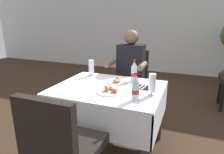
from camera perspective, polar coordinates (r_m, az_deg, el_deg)
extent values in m
plane|color=#382619|center=(2.32, -4.68, -20.99)|extent=(11.00, 11.00, 0.00)
cube|color=silver|center=(5.49, 13.29, 16.25)|extent=(11.00, 0.12, 2.85)
cube|color=white|center=(2.08, -1.01, -3.11)|extent=(1.10, 0.87, 0.02)
cube|color=white|center=(1.80, -6.34, -12.50)|extent=(1.10, 0.02, 0.32)
cube|color=white|center=(2.52, 2.75, -3.70)|extent=(1.10, 0.02, 0.32)
cube|color=white|center=(2.39, -13.18, -5.26)|extent=(0.02, 0.87, 0.32)
cube|color=white|center=(2.02, 13.63, -9.48)|extent=(0.02, 0.87, 0.32)
cube|color=#472D1E|center=(2.17, -17.41, -13.48)|extent=(0.07, 0.07, 0.70)
cube|color=#472D1E|center=(1.80, 9.60, -19.76)|extent=(0.07, 0.07, 0.70)
cube|color=#472D1E|center=(2.73, -7.54, -6.47)|extent=(0.07, 0.07, 0.70)
cube|color=#472D1E|center=(2.44, 13.42, -9.66)|extent=(0.07, 0.07, 0.70)
cube|color=black|center=(2.81, 4.77, -2.64)|extent=(0.44, 0.44, 0.08)
cube|color=black|center=(2.97, 6.29, 3.59)|extent=(0.42, 0.06, 0.44)
cube|color=black|center=(2.81, 0.27, -8.41)|extent=(0.04, 0.04, 0.45)
cube|color=black|center=(2.72, 7.05, -9.45)|extent=(0.04, 0.04, 0.45)
cube|color=black|center=(3.10, 2.55, -5.94)|extent=(0.04, 0.04, 0.45)
cube|color=black|center=(3.02, 8.70, -6.78)|extent=(0.04, 0.04, 0.45)
cube|color=black|center=(1.60, -11.69, -18.91)|extent=(0.44, 0.44, 0.08)
cube|color=black|center=(1.30, -18.57, -15.02)|extent=(0.42, 0.06, 0.44)
cylinder|color=#282D42|center=(2.75, 2.01, -8.99)|extent=(0.10, 0.10, 0.45)
cylinder|color=#282D42|center=(2.71, 5.25, -9.49)|extent=(0.10, 0.10, 0.45)
cube|color=#282D42|center=(2.76, 4.76, -2.53)|extent=(0.34, 0.36, 0.12)
cube|color=black|center=(2.75, 5.40, 4.09)|extent=(0.36, 0.20, 0.50)
sphere|color=brown|center=(2.70, 5.60, 11.25)|extent=(0.19, 0.19, 0.19)
cylinder|color=brown|center=(2.60, -0.57, 4.00)|extent=(0.07, 0.26, 0.07)
cylinder|color=brown|center=(2.48, 8.70, 3.17)|extent=(0.07, 0.26, 0.07)
cylinder|color=white|center=(1.92, -0.93, -4.26)|extent=(0.23, 0.23, 0.01)
ellipsoid|color=#B77A38|center=(1.97, -0.75, -2.94)|extent=(0.09, 0.09, 0.04)
ellipsoid|color=#C14C33|center=(1.88, 0.61, -3.89)|extent=(0.08, 0.07, 0.04)
ellipsoid|color=#B77A38|center=(1.93, -1.49, -3.16)|extent=(0.09, 0.11, 0.06)
cylinder|color=white|center=(2.23, 1.35, -1.31)|extent=(0.24, 0.24, 0.01)
ellipsoid|color=#C14C33|center=(2.25, 1.73, -0.51)|extent=(0.08, 0.09, 0.04)
ellipsoid|color=#B77A38|center=(2.18, 1.33, -1.09)|extent=(0.10, 0.10, 0.04)
cylinder|color=white|center=(2.49, -5.87, 0.44)|extent=(0.07, 0.07, 0.01)
cylinder|color=white|center=(2.49, -5.89, 0.84)|extent=(0.02, 0.02, 0.03)
cylinder|color=white|center=(2.46, -5.95, 2.99)|extent=(0.07, 0.07, 0.16)
cylinder|color=black|center=(2.47, -5.93, 2.35)|extent=(0.06, 0.06, 0.11)
cylinder|color=white|center=(1.89, 11.19, -5.05)|extent=(0.07, 0.07, 0.01)
cylinder|color=white|center=(1.89, 11.22, -4.54)|extent=(0.02, 0.02, 0.03)
cylinder|color=white|center=(1.85, 11.39, -1.64)|extent=(0.07, 0.07, 0.17)
cylinder|color=gold|center=(1.86, 11.34, -2.41)|extent=(0.06, 0.06, 0.12)
cylinder|color=silver|center=(2.25, 6.30, 0.92)|extent=(0.07, 0.07, 0.17)
cylinder|color=red|center=(2.26, 6.29, 0.71)|extent=(0.07, 0.07, 0.04)
cone|color=silver|center=(2.23, 6.39, 3.75)|extent=(0.06, 0.06, 0.05)
cylinder|color=red|center=(2.22, 6.42, 4.67)|extent=(0.03, 0.03, 0.02)
cylinder|color=silver|center=(1.74, 6.69, -3.86)|extent=(0.06, 0.06, 0.17)
cylinder|color=red|center=(1.74, 6.68, -4.13)|extent=(0.07, 0.07, 0.04)
cone|color=silver|center=(1.70, 6.82, -0.25)|extent=(0.06, 0.06, 0.05)
cylinder|color=red|center=(1.69, 6.86, 0.93)|extent=(0.03, 0.03, 0.02)
cube|color=black|center=(2.08, 8.86, -2.91)|extent=(0.19, 0.15, 0.01)
cube|color=silver|center=(2.08, 8.40, -2.65)|extent=(0.04, 0.19, 0.01)
cube|color=silver|center=(2.07, 9.33, -2.81)|extent=(0.04, 0.19, 0.01)
cube|color=black|center=(3.84, 28.37, -3.51)|extent=(0.04, 0.04, 0.45)
cube|color=black|center=(3.52, 28.93, -5.29)|extent=(0.04, 0.04, 0.45)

